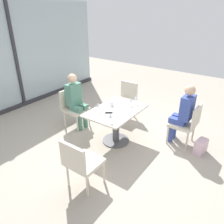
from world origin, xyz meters
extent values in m
plane|color=#A89E8E|center=(0.00, 0.00, 0.00)|extent=(12.00, 12.00, 0.00)
cube|color=#A5B7BC|center=(0.00, 3.20, 1.35)|extent=(5.78, 0.03, 2.70)
cube|color=#2D2D33|center=(0.00, 3.17, 1.35)|extent=(0.08, 0.06, 2.70)
cube|color=#2D2D33|center=(0.00, 3.17, 0.05)|extent=(5.78, 0.10, 0.10)
cube|color=silver|center=(0.00, 0.00, 0.71)|extent=(1.20, 0.82, 0.04)
cylinder|color=#4C4C51|center=(0.00, 0.00, 0.35)|extent=(0.14, 0.14, 0.69)
cylinder|color=#4C4C51|center=(0.00, 0.00, 0.01)|extent=(0.56, 0.56, 0.02)
cube|color=beige|center=(0.74, -1.10, 0.42)|extent=(0.46, 0.46, 0.06)
cube|color=beige|center=(0.74, -1.35, 0.66)|extent=(0.46, 0.05, 0.42)
cylinder|color=beige|center=(0.94, -0.90, 0.20)|extent=(0.04, 0.04, 0.39)
cylinder|color=beige|center=(0.54, -0.90, 0.20)|extent=(0.04, 0.04, 0.39)
cylinder|color=beige|center=(0.94, -1.30, 0.20)|extent=(0.04, 0.04, 0.39)
cylinder|color=beige|center=(0.54, -1.30, 0.20)|extent=(0.04, 0.04, 0.39)
cube|color=beige|center=(0.00, 1.10, 0.42)|extent=(0.46, 0.46, 0.06)
cube|color=beige|center=(0.00, 1.35, 0.66)|extent=(0.46, 0.05, 0.42)
cylinder|color=beige|center=(-0.20, 0.90, 0.20)|extent=(0.04, 0.04, 0.39)
cylinder|color=beige|center=(0.20, 0.90, 0.20)|extent=(0.04, 0.04, 0.39)
cylinder|color=beige|center=(-0.20, 1.30, 0.20)|extent=(0.04, 0.04, 0.39)
cylinder|color=beige|center=(0.20, 1.30, 0.20)|extent=(0.04, 0.04, 0.39)
cube|color=beige|center=(-1.29, -0.32, 0.42)|extent=(0.46, 0.46, 0.06)
cube|color=beige|center=(-1.54, -0.32, 0.66)|extent=(0.05, 0.46, 0.42)
cylinder|color=beige|center=(-1.09, -0.52, 0.20)|extent=(0.04, 0.04, 0.39)
cylinder|color=beige|center=(-1.09, -0.12, 0.20)|extent=(0.04, 0.04, 0.39)
cylinder|color=beige|center=(-1.49, -0.52, 0.20)|extent=(0.04, 0.04, 0.39)
cylinder|color=beige|center=(-1.49, -0.12, 0.20)|extent=(0.04, 0.04, 0.39)
cube|color=beige|center=(1.01, 0.47, 0.42)|extent=(0.46, 0.46, 0.06)
cube|color=beige|center=(1.26, 0.47, 0.66)|extent=(0.05, 0.46, 0.42)
cylinder|color=beige|center=(0.81, 0.67, 0.20)|extent=(0.04, 0.04, 0.39)
cylinder|color=beige|center=(0.81, 0.27, 0.20)|extent=(0.04, 0.04, 0.39)
cylinder|color=beige|center=(1.21, 0.67, 0.20)|extent=(0.04, 0.04, 0.39)
cylinder|color=beige|center=(1.21, 0.27, 0.20)|extent=(0.04, 0.04, 0.39)
cylinder|color=#384C9E|center=(0.83, -0.93, 0.23)|extent=(0.11, 0.11, 0.45)
cube|color=#384C9E|center=(0.83, -1.02, 0.51)|extent=(0.13, 0.32, 0.11)
cylinder|color=#384C9E|center=(0.65, -0.93, 0.23)|extent=(0.11, 0.11, 0.45)
cube|color=#384C9E|center=(0.65, -1.02, 0.51)|extent=(0.13, 0.32, 0.11)
cube|color=#384C9E|center=(0.74, -1.15, 0.80)|extent=(0.34, 0.20, 0.48)
sphere|color=#D8AD8C|center=(0.74, -1.15, 1.16)|extent=(0.20, 0.20, 0.20)
cylinder|color=#4C7F6B|center=(-0.09, 0.93, 0.23)|extent=(0.11, 0.11, 0.45)
cube|color=#4C7F6B|center=(-0.09, 1.02, 0.51)|extent=(0.13, 0.32, 0.11)
cylinder|color=#4C7F6B|center=(0.09, 0.93, 0.23)|extent=(0.11, 0.11, 0.45)
cube|color=#4C7F6B|center=(0.09, 1.02, 0.51)|extent=(0.13, 0.32, 0.11)
cube|color=#4C7F6B|center=(0.00, 1.15, 0.80)|extent=(0.34, 0.20, 0.48)
sphere|color=#D8AD8C|center=(0.00, 1.15, 1.16)|extent=(0.20, 0.20, 0.20)
cylinder|color=silver|center=(-0.26, 0.24, 0.73)|extent=(0.06, 0.06, 0.00)
cylinder|color=silver|center=(-0.26, 0.24, 0.78)|extent=(0.01, 0.01, 0.08)
cone|color=silver|center=(-0.26, 0.24, 0.87)|extent=(0.07, 0.07, 0.09)
cylinder|color=silver|center=(-0.48, -0.21, 0.73)|extent=(0.06, 0.06, 0.00)
cylinder|color=silver|center=(-0.48, -0.21, 0.78)|extent=(0.01, 0.01, 0.08)
cone|color=silver|center=(-0.48, -0.21, 0.87)|extent=(0.07, 0.07, 0.09)
cylinder|color=silver|center=(0.33, -0.14, 0.73)|extent=(0.06, 0.06, 0.00)
cylinder|color=silver|center=(0.33, -0.14, 0.78)|extent=(0.01, 0.01, 0.08)
cone|color=silver|center=(0.33, -0.14, 0.87)|extent=(0.07, 0.07, 0.09)
cylinder|color=silver|center=(0.49, -0.16, 0.73)|extent=(0.06, 0.06, 0.00)
cylinder|color=silver|center=(0.49, -0.16, 0.78)|extent=(0.01, 0.01, 0.08)
cone|color=silver|center=(0.49, -0.16, 0.87)|extent=(0.07, 0.07, 0.09)
cylinder|color=white|center=(0.09, 0.17, 0.78)|extent=(0.08, 0.08, 0.09)
cube|color=black|center=(-0.20, 0.03, 0.73)|extent=(0.14, 0.16, 0.01)
cube|color=beige|center=(0.60, -1.56, 0.14)|extent=(0.32, 0.21, 0.28)
camera|label=1|loc=(-3.24, -2.21, 2.59)|focal=35.38mm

